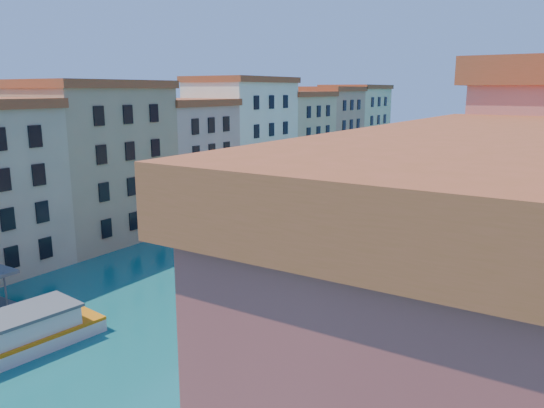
{
  "coord_description": "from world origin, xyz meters",
  "views": [
    {
      "loc": [
        28.45,
        -4.69,
        18.86
      ],
      "look_at": [
        -3.18,
        44.88,
        6.13
      ],
      "focal_mm": 35.0,
      "sensor_mm": 36.0,
      "label": 1
    }
  ],
  "objects": [
    {
      "name": "mooring_poles_right",
      "position": [
        19.1,
        28.8,
        1.3
      ],
      "size": [
        1.44,
        54.24,
        3.2
      ],
      "color": "brown",
      "rests_on": "ground"
    },
    {
      "name": "left_bank_palazzos",
      "position": [
        -26.0,
        64.68,
        9.71
      ],
      "size": [
        12.8,
        128.4,
        21.0
      ],
      "color": "#C8B890",
      "rests_on": "ground"
    },
    {
      "name": "gondola_far",
      "position": [
        14.01,
        50.29,
        0.33
      ],
      "size": [
        5.62,
        10.78,
        1.63
      ],
      "rotation": [
        0.0,
        0.0,
        0.43
      ],
      "color": "black",
      "rests_on": "ground"
    },
    {
      "name": "quay",
      "position": [
        22.0,
        65.0,
        0.5
      ],
      "size": [
        4.0,
        140.0,
        1.0
      ],
      "primitive_type": "cube",
      "color": "gray",
      "rests_on": "ground"
    },
    {
      "name": "vaporetto_far",
      "position": [
        -4.87,
        59.67,
        1.25
      ],
      "size": [
        6.41,
        18.99,
        2.77
      ],
      "rotation": [
        0.0,
        0.0,
        0.12
      ],
      "color": "white",
      "rests_on": "ground"
    },
    {
      "name": "restaurant_awnings",
      "position": [
        22.19,
        23.0,
        2.99
      ],
      "size": [
        3.2,
        44.55,
        3.12
      ],
      "color": "maroon",
      "rests_on": "ground"
    },
    {
      "name": "gondola_fore",
      "position": [
        6.7,
        32.95,
        0.41
      ],
      "size": [
        3.44,
        11.98,
        2.41
      ],
      "rotation": [
        0.0,
        0.0,
        -0.21
      ],
      "color": "black",
      "rests_on": "ground"
    },
    {
      "name": "motorboat_mid",
      "position": [
        3.89,
        44.55,
        0.5
      ],
      "size": [
        4.48,
        6.48,
        1.29
      ],
      "rotation": [
        0.0,
        0.0,
        -0.45
      ],
      "color": "silver",
      "rests_on": "ground"
    },
    {
      "name": "motorboat_far",
      "position": [
        9.93,
        95.82,
        0.61
      ],
      "size": [
        3.99,
        7.87,
        1.56
      ],
      "rotation": [
        0.0,
        0.0,
        -0.23
      ],
      "color": "beige",
      "rests_on": "ground"
    }
  ]
}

